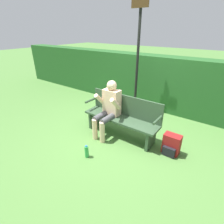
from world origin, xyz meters
TOP-DOWN VIEW (x-y plane):
  - ground_plane at (0.00, 0.00)m, footprint 40.00×40.00m
  - hedge_back at (0.00, 2.02)m, footprint 12.00×0.59m
  - park_bench at (0.00, 0.07)m, footprint 1.74×0.43m
  - person_seated at (-0.26, -0.07)m, footprint 0.51×0.65m
  - backpack at (1.15, 0.06)m, footprint 0.32×0.26m
  - water_bottle at (-0.09, -0.99)m, footprint 0.08×0.08m
  - signpost at (-0.39, 1.34)m, footprint 0.44×0.09m

SIDE VIEW (x-z plane):
  - ground_plane at x=0.00m, z-range 0.00..0.00m
  - water_bottle at x=-0.09m, z-range -0.01..0.25m
  - backpack at x=1.15m, z-range -0.01..0.40m
  - park_bench at x=0.00m, z-range 0.01..0.92m
  - person_seated at x=-0.26m, z-range 0.06..1.29m
  - hedge_back at x=0.00m, z-range 0.00..1.53m
  - signpost at x=-0.39m, z-range 0.19..3.11m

